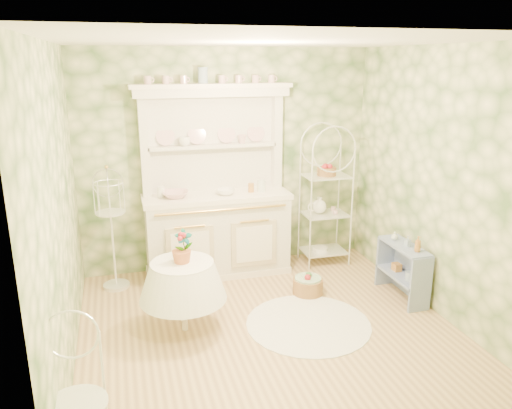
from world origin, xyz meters
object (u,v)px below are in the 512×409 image
object	(u,v)px
side_shelf	(402,271)
round_table	(183,294)
kitchen_dresser	(216,183)
birdcage_stand	(112,231)
bakers_rack	(326,197)
floor_basket	(308,283)
cafe_chair	(76,403)

from	to	relation	value
side_shelf	round_table	world-z (taller)	round_table
side_shelf	kitchen_dresser	bearing A→B (deg)	142.19
birdcage_stand	bakers_rack	bearing A→B (deg)	1.33
round_table	birdcage_stand	size ratio (longest dim) A/B	0.55
floor_basket	bakers_rack	bearing A→B (deg)	56.82
kitchen_dresser	floor_basket	size ratio (longest dim) A/B	5.86
floor_basket	round_table	bearing A→B (deg)	-164.25
kitchen_dresser	side_shelf	world-z (taller)	kitchen_dresser
bakers_rack	floor_basket	world-z (taller)	bakers_rack
cafe_chair	floor_basket	distance (m)	3.03
kitchen_dresser	floor_basket	distance (m)	1.58
side_shelf	floor_basket	xyz separation A→B (m)	(-0.97, 0.35, -0.19)
birdcage_stand	floor_basket	bearing A→B (deg)	-20.24
kitchen_dresser	side_shelf	size ratio (longest dim) A/B	3.14
kitchen_dresser	bakers_rack	xyz separation A→B (m)	(1.40, -0.03, -0.26)
bakers_rack	birdcage_stand	distance (m)	2.63
bakers_rack	birdcage_stand	bearing A→B (deg)	-177.56
side_shelf	bakers_rack	bearing A→B (deg)	105.75
side_shelf	round_table	size ratio (longest dim) A/B	0.96
kitchen_dresser	cafe_chair	world-z (taller)	kitchen_dresser
side_shelf	floor_basket	size ratio (longest dim) A/B	1.87
round_table	floor_basket	size ratio (longest dim) A/B	1.95
kitchen_dresser	side_shelf	bearing A→B (deg)	-33.50
bakers_rack	side_shelf	distance (m)	1.38
kitchen_dresser	floor_basket	xyz separation A→B (m)	(0.85, -0.86, -1.02)
round_table	birdcage_stand	xyz separation A→B (m)	(-0.63, 1.18, 0.31)
round_table	floor_basket	distance (m)	1.53
side_shelf	round_table	xyz separation A→B (m)	(-2.42, -0.06, 0.07)
cafe_chair	kitchen_dresser	bearing A→B (deg)	67.63
birdcage_stand	round_table	bearing A→B (deg)	-61.70
bakers_rack	round_table	world-z (taller)	bakers_rack
bakers_rack	round_table	xyz separation A→B (m)	(-1.99, -1.24, -0.50)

